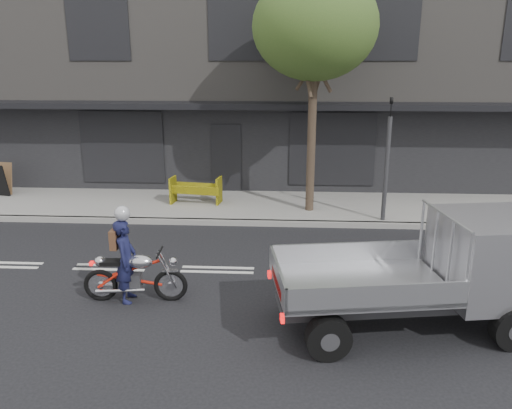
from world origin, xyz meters
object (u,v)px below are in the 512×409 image
object	(u,v)px
flatbed_ute	(466,262)
construction_barrier	(195,192)
motorcycle	(135,275)
traffic_light_pole	(387,167)
rider	(126,261)
street_tree	(315,27)

from	to	relation	value
flatbed_ute	construction_barrier	size ratio (longest dim) A/B	3.02
motorcycle	construction_barrier	bearing A→B (deg)	85.97
motorcycle	flatbed_ute	world-z (taller)	flatbed_ute
traffic_light_pole	rider	bearing A→B (deg)	-139.74
rider	construction_barrier	xyz separation A→B (m)	(0.25, 5.97, -0.23)
flatbed_ute	traffic_light_pole	bearing A→B (deg)	84.71
street_tree	motorcycle	xyz separation A→B (m)	(-3.57, -5.69, -4.75)
street_tree	traffic_light_pole	world-z (taller)	street_tree
street_tree	traffic_light_pole	xyz separation A→B (m)	(2.00, -0.85, -3.63)
rider	construction_barrier	world-z (taller)	rider
rider	construction_barrier	distance (m)	5.98
construction_barrier	street_tree	bearing A→B (deg)	-4.61
flatbed_ute	construction_barrier	world-z (taller)	flatbed_ute
rider	flatbed_ute	distance (m)	6.08
rider	flatbed_ute	bearing A→B (deg)	-98.60
traffic_light_pole	construction_barrier	xyz separation A→B (m)	(-5.47, 1.13, -1.07)
street_tree	rider	world-z (taller)	street_tree
traffic_light_pole	rider	size ratio (longest dim) A/B	2.16
street_tree	construction_barrier	size ratio (longest dim) A/B	4.38
motorcycle	flatbed_ute	bearing A→B (deg)	-8.74
motorcycle	construction_barrier	distance (m)	5.98
street_tree	construction_barrier	bearing A→B (deg)	175.39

